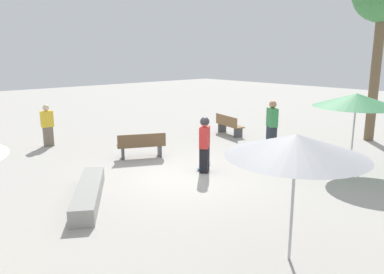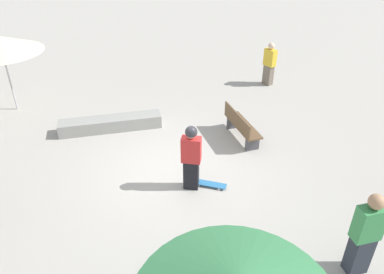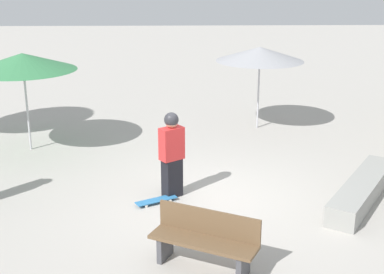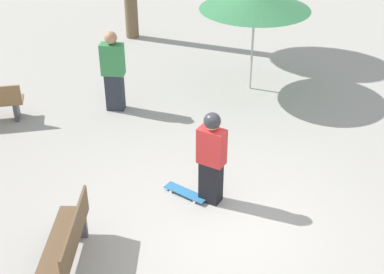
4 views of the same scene
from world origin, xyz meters
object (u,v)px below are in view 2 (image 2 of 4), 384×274
shade_umbrella_cream (0,44)px  bystander_watching (269,64)px  bench_near (241,126)px  bystander_far (365,235)px  skateboard (210,184)px  skater_main (191,156)px  concrete_ledge (111,124)px

shade_umbrella_cream → bystander_watching: (4.74, 7.43, -1.40)m
bench_near → bystander_far: 4.84m
skateboard → skater_main: bearing=-160.5°
bench_near → bystander_far: size_ratio=0.92×
skater_main → concrete_ledge: size_ratio=0.60×
shade_umbrella_cream → skateboard: bearing=11.4°
skateboard → bench_near: size_ratio=0.49×
concrete_ledge → bench_near: (3.09, 2.27, 0.23)m
concrete_ledge → bystander_watching: (1.44, 6.05, 0.60)m
bystander_watching → bystander_far: bystander_far is taller
skater_main → shade_umbrella_cream: bearing=154.4°
skateboard → bystander_watching: size_ratio=0.50×
concrete_ledge → bystander_watching: size_ratio=1.76×
bystander_far → concrete_ledge: bearing=122.2°
bench_near → bystander_watching: 4.14m
bystander_far → skater_main: bearing=127.0°
shade_umbrella_cream → bystander_watching: bearing=57.4°
bench_near → bystander_far: bystander_far is taller
skateboard → bystander_far: (3.52, 0.06, 0.83)m
bench_near → bystander_far: (4.31, -2.14, 0.46)m
bench_near → shade_umbrella_cream: size_ratio=0.66×
skateboard → shade_umbrella_cream: shade_umbrella_cream is taller
bench_near → bystander_watching: size_ratio=1.03×
skater_main → bystander_far: bystander_far is taller
skateboard → concrete_ledge: (-3.89, -0.07, 0.14)m
skateboard → bench_near: bearing=81.4°
skater_main → bystander_far: (3.81, 0.39, -0.01)m
concrete_ledge → shade_umbrella_cream: size_ratio=1.13×
skater_main → bench_near: bearing=66.3°
bystander_watching → bench_near: bearing=121.0°
skater_main → bystander_watching: size_ratio=1.05×
concrete_ledge → shade_umbrella_cream: (-3.31, -1.38, 1.99)m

